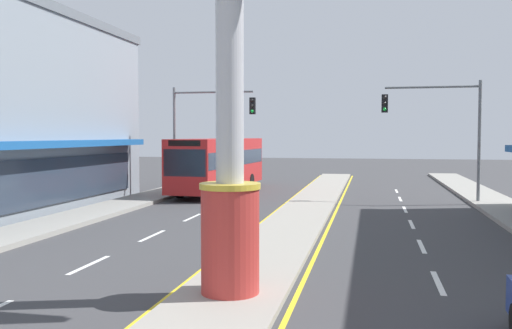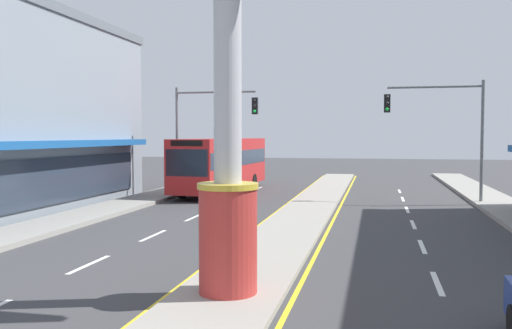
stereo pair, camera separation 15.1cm
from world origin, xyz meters
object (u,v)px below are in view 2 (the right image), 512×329
(district_sign, at_px, (228,88))
(traffic_light_left_side, at_px, (206,122))
(traffic_light_right_side, at_px, (445,120))
(bus_near_left_lane, at_px, (222,162))

(district_sign, distance_m, traffic_light_left_side, 20.12)
(district_sign, relative_size, traffic_light_right_side, 1.38)
(traffic_light_left_side, bearing_deg, traffic_light_right_side, -4.22)
(district_sign, xyz_separation_m, bus_near_left_lane, (-6.12, 21.32, -2.59))
(district_sign, xyz_separation_m, traffic_light_left_side, (-6.41, 19.07, -0.21))
(traffic_light_left_side, distance_m, traffic_light_right_side, 12.85)
(district_sign, height_order, traffic_light_left_side, district_sign)
(traffic_light_left_side, bearing_deg, bus_near_left_lane, 82.81)
(traffic_light_right_side, xyz_separation_m, bus_near_left_lane, (-12.53, 3.20, -2.38))
(traffic_light_left_side, xyz_separation_m, traffic_light_right_side, (12.82, -0.95, 0.00))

